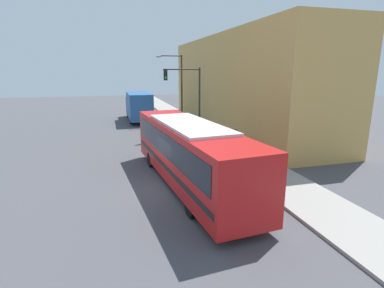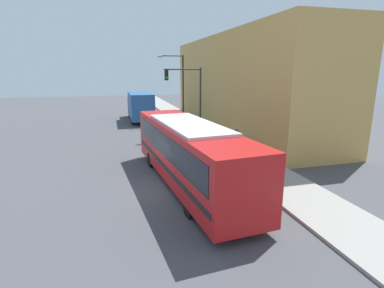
% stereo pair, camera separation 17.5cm
% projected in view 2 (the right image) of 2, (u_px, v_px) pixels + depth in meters
% --- Properties ---
extents(ground_plane, '(120.00, 120.00, 0.00)m').
position_uv_depth(ground_plane, '(165.00, 188.00, 15.30)').
color(ground_plane, '#47474C').
extents(sidewalk, '(3.09, 70.00, 0.14)m').
position_uv_depth(sidewalk, '(186.00, 120.00, 35.56)').
color(sidewalk, gray).
rests_on(sidewalk, ground_plane).
extents(building_facade, '(6.00, 28.32, 9.21)m').
position_uv_depth(building_facade, '(239.00, 83.00, 31.09)').
color(building_facade, tan).
rests_on(building_facade, ground_plane).
extents(city_bus, '(3.67, 12.27, 3.31)m').
position_uv_depth(city_bus, '(188.00, 150.00, 15.26)').
color(city_bus, red).
rests_on(city_bus, ground_plane).
extents(delivery_truck, '(2.50, 8.36, 3.34)m').
position_uv_depth(delivery_truck, '(140.00, 106.00, 35.24)').
color(delivery_truck, '#265999').
rests_on(delivery_truck, ground_plane).
extents(fire_hydrant, '(0.23, 0.32, 0.71)m').
position_uv_depth(fire_hydrant, '(220.00, 146.00, 21.78)').
color(fire_hydrant, '#999999').
rests_on(fire_hydrant, sidewalk).
extents(traffic_light_pole, '(3.28, 0.35, 5.94)m').
position_uv_depth(traffic_light_pole, '(189.00, 90.00, 25.96)').
color(traffic_light_pole, '#2D2D2D').
rests_on(traffic_light_pole, sidewalk).
extents(parking_meter, '(0.14, 0.14, 1.33)m').
position_uv_depth(parking_meter, '(203.00, 128.00, 25.68)').
color(parking_meter, '#2D2D2D').
rests_on(parking_meter, sidewalk).
extents(street_lamp, '(2.84, 0.28, 7.30)m').
position_uv_depth(street_lamp, '(180.00, 83.00, 32.60)').
color(street_lamp, '#2D2D2D').
rests_on(street_lamp, sidewalk).
extents(pedestrian_near_corner, '(0.34, 0.34, 1.61)m').
position_uv_depth(pedestrian_near_corner, '(236.00, 138.00, 22.25)').
color(pedestrian_near_corner, '#23283D').
rests_on(pedestrian_near_corner, sidewalk).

